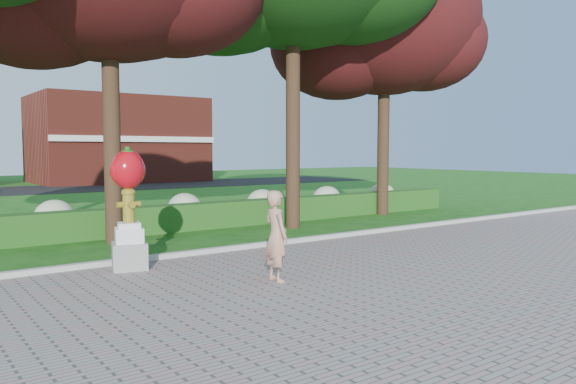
# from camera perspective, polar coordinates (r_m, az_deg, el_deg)

# --- Properties ---
(ground) EXTENTS (100.00, 100.00, 0.00)m
(ground) POSITION_cam_1_polar(r_m,az_deg,el_deg) (11.26, 2.96, -8.23)
(ground) COLOR #194F13
(ground) RESTS_ON ground
(walkway) EXTENTS (40.00, 14.00, 0.04)m
(walkway) POSITION_cam_1_polar(r_m,az_deg,el_deg) (8.63, 20.37, -12.27)
(walkway) COLOR gray
(walkway) RESTS_ON ground
(curb) EXTENTS (40.00, 0.18, 0.15)m
(curb) POSITION_cam_1_polar(r_m,az_deg,el_deg) (13.66, -5.05, -5.69)
(curb) COLOR #ADADA5
(curb) RESTS_ON ground
(lawn_hedge) EXTENTS (24.00, 0.70, 0.80)m
(lawn_hedge) POSITION_cam_1_polar(r_m,az_deg,el_deg) (17.12, -12.00, -2.63)
(lawn_hedge) COLOR #164E18
(lawn_hedge) RESTS_ON ground
(hydrangea_row) EXTENTS (20.10, 1.10, 0.99)m
(hydrangea_row) POSITION_cam_1_polar(r_m,az_deg,el_deg) (18.25, -11.66, -1.73)
(hydrangea_row) COLOR #BFC395
(hydrangea_row) RESTS_ON ground
(street) EXTENTS (50.00, 8.00, 0.02)m
(street) POSITION_cam_1_polar(r_m,az_deg,el_deg) (37.25, -25.36, 0.16)
(street) COLOR black
(street) RESTS_ON ground
(building_right) EXTENTS (12.00, 8.00, 6.40)m
(building_right) POSITION_cam_1_polar(r_m,az_deg,el_deg) (45.08, -16.89, 5.10)
(building_right) COLOR maroon
(building_right) RESTS_ON ground
(tree_far_right) EXTENTS (7.88, 6.72, 10.21)m
(tree_far_right) POSITION_cam_1_polar(r_m,az_deg,el_deg) (22.00, 9.46, 16.12)
(tree_far_right) COLOR black
(tree_far_right) RESTS_ON ground
(hydrant_sculpture) EXTENTS (0.83, 0.83, 2.46)m
(hydrant_sculpture) POSITION_cam_1_polar(r_m,az_deg,el_deg) (11.69, -15.89, -1.25)
(hydrant_sculpture) COLOR gray
(hydrant_sculpture) RESTS_ON walkway
(woman) EXTENTS (0.45, 0.64, 1.67)m
(woman) POSITION_cam_1_polar(r_m,az_deg,el_deg) (10.27, -1.21, -4.47)
(woman) COLOR tan
(woman) RESTS_ON walkway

